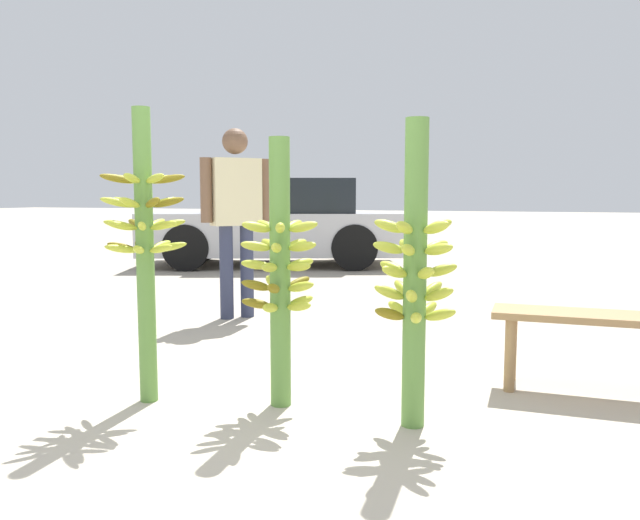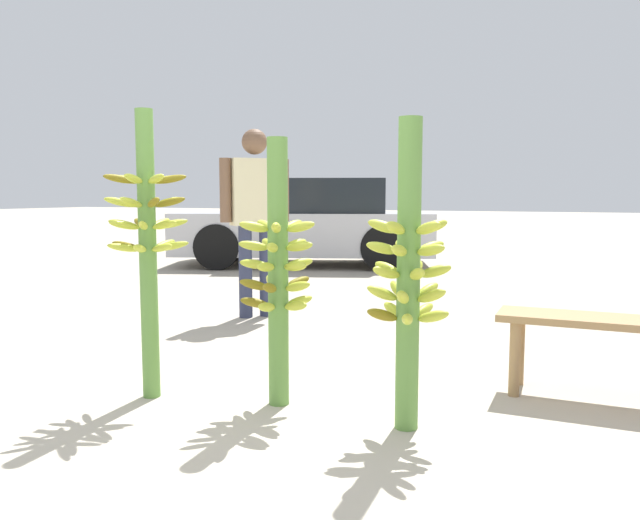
% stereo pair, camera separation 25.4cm
% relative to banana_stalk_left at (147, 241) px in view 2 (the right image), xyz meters
% --- Properties ---
extents(ground_plane, '(80.00, 80.00, 0.00)m').
position_rel_banana_stalk_left_xyz_m(ground_plane, '(0.67, -0.35, -0.87)').
color(ground_plane, '#A89E8C').
extents(banana_stalk_left, '(0.45, 0.45, 1.57)m').
position_rel_banana_stalk_left_xyz_m(banana_stalk_left, '(0.00, 0.00, 0.00)').
color(banana_stalk_left, '#5B8C3D').
rests_on(banana_stalk_left, ground_plane).
extents(banana_stalk_center, '(0.42, 0.42, 1.41)m').
position_rel_banana_stalk_left_xyz_m(banana_stalk_center, '(0.71, 0.18, -0.15)').
color(banana_stalk_center, '#5B8C3D').
rests_on(banana_stalk_center, ground_plane).
extents(banana_stalk_right, '(0.41, 0.41, 1.47)m').
position_rel_banana_stalk_left_xyz_m(banana_stalk_right, '(1.43, 0.12, -0.12)').
color(banana_stalk_right, '#5B8C3D').
rests_on(banana_stalk_right, ground_plane).
extents(vendor_person, '(0.52, 0.54, 1.70)m').
position_rel_banana_stalk_left_xyz_m(vendor_person, '(-0.61, 2.23, 0.15)').
color(vendor_person, '#2D334C').
rests_on(vendor_person, ground_plane).
extents(market_bench, '(1.19, 0.34, 0.46)m').
position_rel_banana_stalk_left_xyz_m(market_bench, '(2.33, 0.95, -0.49)').
color(market_bench, '#99754C').
rests_on(market_bench, ground_plane).
extents(parked_car, '(4.31, 2.96, 1.36)m').
position_rel_banana_stalk_left_xyz_m(parked_car, '(-1.99, 6.27, -0.21)').
color(parked_car, '#B7B7BC').
rests_on(parked_car, ground_plane).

